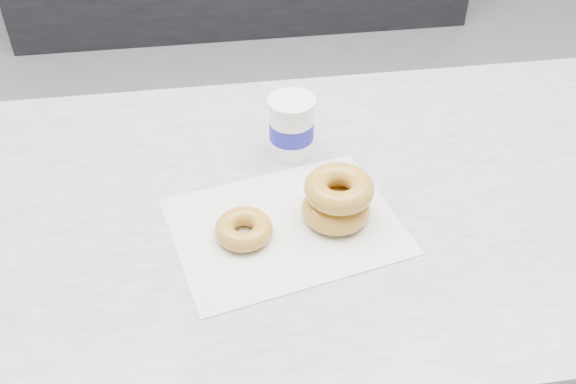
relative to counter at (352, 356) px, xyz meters
name	(u,v)px	position (x,y,z in m)	size (l,w,h in m)	color
ground	(302,286)	(0.00, 0.60, -0.45)	(5.00, 5.00, 0.00)	gray
counter	(352,356)	(0.00, 0.00, 0.00)	(3.06, 0.76, 0.90)	#333335
wax_paper	(285,226)	(-0.15, -0.06, 0.45)	(0.34, 0.26, 0.00)	silver
donut_single	(244,229)	(-0.21, -0.07, 0.47)	(0.09, 0.09, 0.03)	gold
donut_stack	(337,199)	(-0.07, -0.05, 0.49)	(0.12, 0.12, 0.07)	gold
coffee_cup	(292,127)	(-0.11, 0.13, 0.50)	(0.08, 0.08, 0.11)	white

